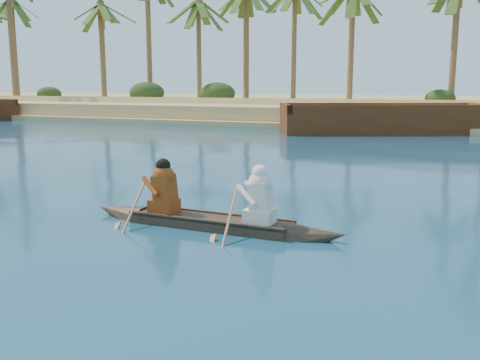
% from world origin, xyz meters
% --- Properties ---
extents(ground, '(160.00, 160.00, 0.00)m').
position_xyz_m(ground, '(0.00, 0.00, 0.00)').
color(ground, navy).
rests_on(ground, ground).
extents(sandy_embankment, '(150.00, 51.00, 1.50)m').
position_xyz_m(sandy_embankment, '(0.00, 46.89, 0.53)').
color(sandy_embankment, '#D1BB76').
rests_on(sandy_embankment, ground).
extents(palm_grove, '(110.00, 14.00, 16.00)m').
position_xyz_m(palm_grove, '(0.00, 35.00, 8.00)').
color(palm_grove, '#2D4C1A').
rests_on(palm_grove, ground).
extents(shrub_cluster, '(100.00, 6.00, 2.40)m').
position_xyz_m(shrub_cluster, '(0.00, 31.50, 1.20)').
color(shrub_cluster, '#1F2F11').
rests_on(shrub_cluster, ground).
extents(canoe, '(5.40, 0.84, 1.48)m').
position_xyz_m(canoe, '(6.51, -0.98, 0.29)').
color(canoe, '#3C3120').
rests_on(canoe, ground).
extents(barge_mid, '(12.33, 8.51, 1.96)m').
position_xyz_m(barge_mid, '(6.42, 22.00, 0.69)').
color(barge_mid, '#5E2914').
rests_on(barge_mid, ground).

